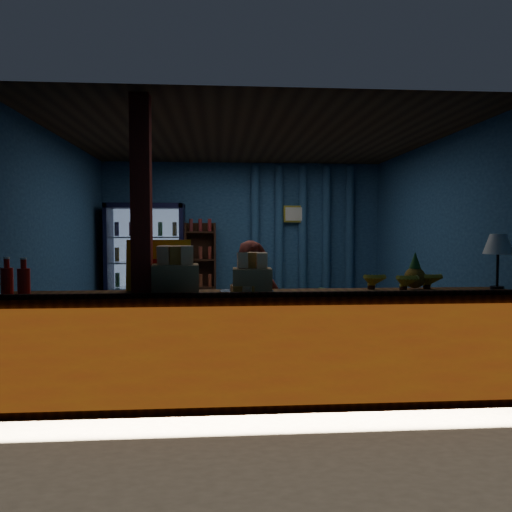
{
  "coord_description": "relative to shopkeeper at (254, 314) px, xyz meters",
  "views": [
    {
      "loc": [
        -0.42,
        -6.12,
        1.49
      ],
      "look_at": [
        0.04,
        -0.2,
        1.18
      ],
      "focal_mm": 35.0,
      "sensor_mm": 36.0,
      "label": 1
    }
  ],
  "objects": [
    {
      "name": "ground",
      "position": [
        0.08,
        1.45,
        -0.69
      ],
      "size": [
        4.6,
        4.6,
        0.0
      ],
      "primitive_type": "plane",
      "color": "#515154",
      "rests_on": "ground"
    },
    {
      "name": "room_walls",
      "position": [
        0.08,
        1.45,
        0.88
      ],
      "size": [
        4.6,
        4.6,
        4.6
      ],
      "color": "navy",
      "rests_on": "ground"
    },
    {
      "name": "counter",
      "position": [
        0.08,
        -0.46,
        -0.22
      ],
      "size": [
        4.4,
        0.57,
        0.99
      ],
      "color": "brown",
      "rests_on": "ground"
    },
    {
      "name": "support_post",
      "position": [
        -0.97,
        -0.45,
        0.61
      ],
      "size": [
        0.16,
        0.16,
        2.6
      ],
      "primitive_type": "cube",
      "color": "maroon",
      "rests_on": "ground"
    },
    {
      "name": "beverage_cooler",
      "position": [
        -1.47,
        3.36,
        0.24
      ],
      "size": [
        1.2,
        0.62,
        1.9
      ],
      "color": "black",
      "rests_on": "ground"
    },
    {
      "name": "bottle_shelf",
      "position": [
        -0.62,
        3.5,
        0.1
      ],
      "size": [
        0.5,
        0.28,
        1.6
      ],
      "color": "#3C1C13",
      "rests_on": "ground"
    },
    {
      "name": "curtain_folds",
      "position": [
        1.08,
        3.59,
        0.61
      ],
      "size": [
        1.74,
        0.14,
        2.5
      ],
      "color": "navy",
      "rests_on": "room_walls"
    },
    {
      "name": "framed_picture",
      "position": [
        0.93,
        3.54,
        1.06
      ],
      "size": [
        0.36,
        0.04,
        0.28
      ],
      "color": "gold",
      "rests_on": "room_walls"
    },
    {
      "name": "shopkeeper",
      "position": [
        0.0,
        0.0,
        0.0
      ],
      "size": [
        0.57,
        0.45,
        1.39
      ],
      "primitive_type": "imported",
      "rotation": [
        0.0,
        0.0,
        0.26
      ],
      "color": "maroon",
      "rests_on": "ground"
    },
    {
      "name": "green_chair",
      "position": [
        1.21,
        2.89,
        -0.41
      ],
      "size": [
        0.85,
        0.86,
        0.57
      ],
      "primitive_type": "imported",
      "rotation": [
        0.0,
        0.0,
        3.67
      ],
      "color": "#54A86D",
      "rests_on": "ground"
    },
    {
      "name": "side_table",
      "position": [
        0.28,
        2.82,
        -0.45
      ],
      "size": [
        0.58,
        0.46,
        0.57
      ],
      "color": "#3C1C13",
      "rests_on": "ground"
    },
    {
      "name": "yellow_sign",
      "position": [
        -0.86,
        -0.24,
        0.48
      ],
      "size": [
        0.57,
        0.13,
        0.45
      ],
      "color": "#D79A0B",
      "rests_on": "counter"
    },
    {
      "name": "soda_bottles",
      "position": [
        -1.97,
        -0.53,
        0.39
      ],
      "size": [
        0.26,
        0.18,
        0.32
      ],
      "color": "#AD130B",
      "rests_on": "counter"
    },
    {
      "name": "snack_box_left",
      "position": [
        -0.69,
        -0.47,
        0.4
      ],
      "size": [
        0.4,
        0.34,
        0.4
      ],
      "color": "#9E714C",
      "rests_on": "counter"
    },
    {
      "name": "snack_box_centre",
      "position": [
        -0.05,
        -0.47,
        0.38
      ],
      "size": [
        0.33,
        0.28,
        0.35
      ],
      "color": "#9E714C",
      "rests_on": "counter"
    },
    {
      "name": "pastry_tray",
      "position": [
        -0.09,
        -0.5,
        0.28
      ],
      "size": [
        0.46,
        0.46,
        0.07
      ],
      "color": "silver",
      "rests_on": "counter"
    },
    {
      "name": "banana_bunches",
      "position": [
        1.3,
        -0.36,
        0.34
      ],
      "size": [
        0.75,
        0.29,
        0.16
      ],
      "color": "gold",
      "rests_on": "counter"
    },
    {
      "name": "table_lamp",
      "position": [
        2.13,
        -0.46,
        0.65
      ],
      "size": [
        0.26,
        0.26,
        0.5
      ],
      "color": "black",
      "rests_on": "counter"
    },
    {
      "name": "pineapple",
      "position": [
        1.43,
        -0.33,
        0.39
      ],
      "size": [
        0.19,
        0.19,
        0.33
      ],
      "color": "olive",
      "rests_on": "counter"
    }
  ]
}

